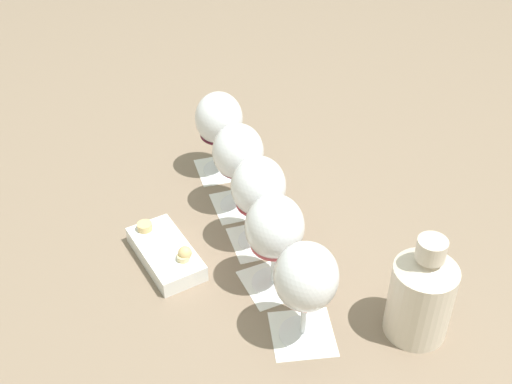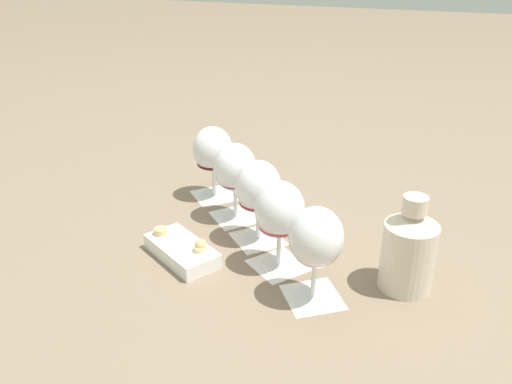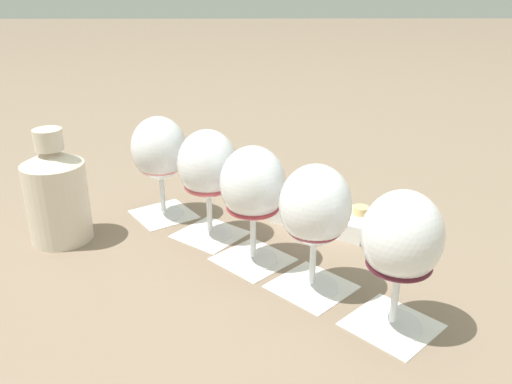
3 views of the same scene
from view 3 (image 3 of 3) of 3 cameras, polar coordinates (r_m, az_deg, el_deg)
The scene contains 13 objects.
ground_plane at distance 0.82m, azimuth 0.10°, elevation -7.13°, with size 8.00×8.00×0.00m, color #7F6B56.
tasting_card_0 at distance 0.98m, azimuth -9.68°, elevation -2.30°, with size 0.14×0.13×0.00m.
tasting_card_1 at distance 0.90m, azimuth -4.84°, elevation -4.44°, with size 0.14×0.14×0.00m.
tasting_card_2 at distance 0.82m, azimuth -0.31°, elevation -7.15°, with size 0.14×0.14×0.00m.
tasting_card_3 at distance 0.76m, azimuth 5.87°, elevation -9.85°, with size 0.14×0.14×0.00m.
tasting_card_4 at distance 0.71m, azimuth 14.10°, elevation -13.39°, with size 0.14×0.14×0.00m.
wine_glass_0 at distance 0.93m, azimuth -10.14°, elevation 4.08°, with size 0.09×0.09×0.18m.
wine_glass_1 at distance 0.85m, azimuth -5.09°, elevation 2.50°, with size 0.09×0.09×0.18m.
wine_glass_2 at distance 0.77m, azimuth -0.33°, elevation 0.35°, with size 0.09×0.09×0.18m.
wine_glass_3 at distance 0.71m, azimuth 6.24°, elevation -1.98°, with size 0.09×0.09×0.18m.
wine_glass_4 at distance 0.65m, azimuth 15.07°, elevation -5.05°, with size 0.09×0.09×0.18m.
ceramic_vase at distance 0.90m, azimuth -20.26°, elevation -0.12°, with size 0.10×0.10×0.18m.
snack_dish at distance 0.93m, azimuth 7.08°, elevation -2.50°, with size 0.16×0.18×0.05m.
Camera 3 is at (0.71, -0.01, 0.41)m, focal length 38.00 mm.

